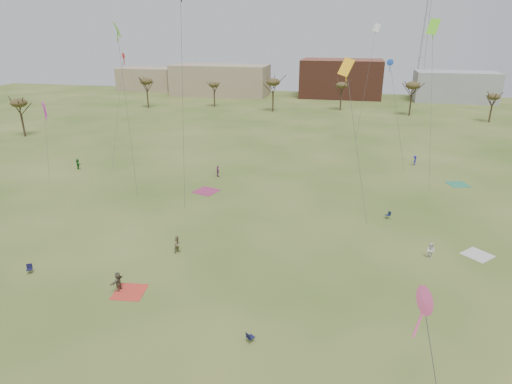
% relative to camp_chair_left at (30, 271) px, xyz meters
% --- Properties ---
extents(ground, '(260.00, 260.00, 0.00)m').
position_rel_camp_chair_left_xyz_m(ground, '(19.11, -0.78, -0.26)').
color(ground, '#344F18').
rests_on(ground, ground).
extents(spectator_fore_b, '(1.02, 1.11, 1.83)m').
position_rel_camp_chair_left_xyz_m(spectator_fore_b, '(11.99, 6.74, 0.65)').
color(spectator_fore_b, '#786A4C').
rests_on(spectator_fore_b, ground).
extents(spectator_fore_c, '(0.71, 1.68, 1.76)m').
position_rel_camp_chair_left_xyz_m(spectator_fore_c, '(9.51, -0.75, 0.62)').
color(spectator_fore_c, brown).
rests_on(spectator_fore_c, ground).
extents(spectator_mid_d, '(0.89, 1.11, 1.76)m').
position_rel_camp_chair_left_xyz_m(spectator_mid_d, '(8.84, 30.59, 0.62)').
color(spectator_mid_d, '#823677').
rests_on(spectator_mid_d, ground).
extents(spectator_mid_e, '(1.03, 0.98, 1.67)m').
position_rel_camp_chair_left_xyz_m(spectator_mid_e, '(36.84, 10.99, 0.58)').
color(spectator_mid_e, white).
rests_on(spectator_mid_e, ground).
extents(flyer_far_a, '(1.54, 1.41, 1.71)m').
position_rel_camp_chair_left_xyz_m(flyer_far_a, '(-14.46, 29.45, 0.60)').
color(flyer_far_a, '#226724').
rests_on(flyer_far_a, ground).
extents(flyer_far_c, '(1.01, 1.22, 1.64)m').
position_rel_camp_chair_left_xyz_m(flyer_far_c, '(39.09, 43.43, 0.56)').
color(flyer_far_c, '#26219A').
rests_on(flyer_far_c, ground).
extents(blanket_red, '(2.90, 2.90, 0.03)m').
position_rel_camp_chair_left_xyz_m(blanket_red, '(10.55, -0.84, -0.26)').
color(blanket_red, red).
rests_on(blanket_red, ground).
extents(blanket_cream, '(3.50, 3.50, 0.03)m').
position_rel_camp_chair_left_xyz_m(blanket_cream, '(41.67, 12.69, -0.26)').
color(blanket_cream, silver).
rests_on(blanket_cream, ground).
extents(blanket_plum, '(3.85, 3.85, 0.03)m').
position_rel_camp_chair_left_xyz_m(blanket_plum, '(9.12, 24.15, -0.26)').
color(blanket_plum, '#982E59').
rests_on(blanket_plum, ground).
extents(blanket_olive, '(3.54, 3.54, 0.03)m').
position_rel_camp_chair_left_xyz_m(blanket_olive, '(44.20, 34.78, -0.26)').
color(blanket_olive, '#2F815B').
rests_on(blanket_olive, ground).
extents(camp_chair_left, '(0.71, 0.73, 0.87)m').
position_rel_camp_chair_left_xyz_m(camp_chair_left, '(0.00, 0.00, 0.00)').
color(camp_chair_left, black).
rests_on(camp_chair_left, ground).
extents(camp_chair_center, '(0.73, 0.74, 0.87)m').
position_rel_camp_chair_left_xyz_m(camp_chair_center, '(22.21, -4.76, 0.00)').
color(camp_chair_center, '#131535').
rests_on(camp_chair_center, ground).
extents(camp_chair_right, '(0.73, 0.71, 0.87)m').
position_rel_camp_chair_left_xyz_m(camp_chair_right, '(33.37, 20.01, 0.00)').
color(camp_chair_right, '#121C33').
rests_on(camp_chair_right, ground).
extents(kites_aloft, '(65.67, 70.32, 25.63)m').
position_rel_camp_chair_left_xyz_m(kites_aloft, '(18.90, 26.84, 19.75)').
color(kites_aloft, '#70E626').
rests_on(kites_aloft, ground).
extents(tree_line, '(117.44, 49.32, 8.91)m').
position_rel_camp_chair_left_xyz_m(tree_line, '(16.27, 78.34, 6.83)').
color(tree_line, '#3A2B1E').
rests_on(tree_line, ground).
extents(building_tan, '(32.00, 14.00, 10.00)m').
position_rel_camp_chair_left_xyz_m(building_tan, '(-15.89, 114.22, 4.74)').
color(building_tan, '#937F60').
rests_on(building_tan, ground).
extents(building_brick, '(26.00, 16.00, 12.00)m').
position_rel_camp_chair_left_xyz_m(building_brick, '(24.11, 119.22, 5.74)').
color(building_brick, brown).
rests_on(building_brick, ground).
extents(building_grey, '(24.00, 12.00, 9.00)m').
position_rel_camp_chair_left_xyz_m(building_grey, '(59.11, 117.22, 4.24)').
color(building_grey, gray).
rests_on(building_grey, ground).
extents(building_tan_west, '(20.00, 12.00, 8.00)m').
position_rel_camp_chair_left_xyz_m(building_tan_west, '(-45.89, 121.22, 3.74)').
color(building_tan_west, '#937F60').
rests_on(building_tan_west, ground).
extents(radio_tower, '(1.51, 1.72, 41.00)m').
position_rel_camp_chair_left_xyz_m(radio_tower, '(49.11, 124.22, 18.95)').
color(radio_tower, '#9EA3A8').
rests_on(radio_tower, ground).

